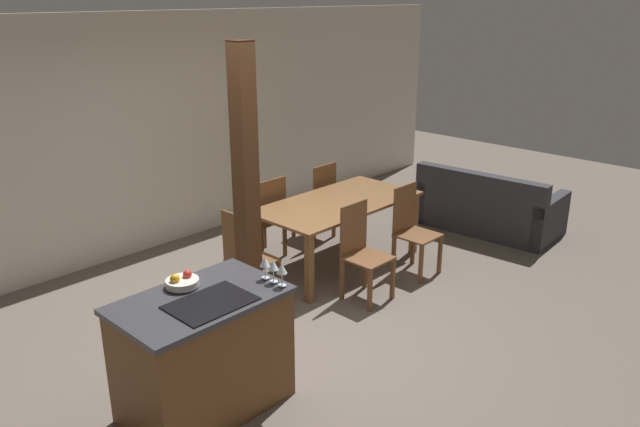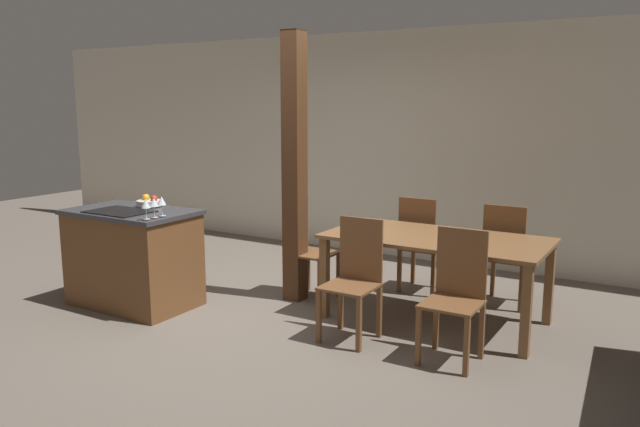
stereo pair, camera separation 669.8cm
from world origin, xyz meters
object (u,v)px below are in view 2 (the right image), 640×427
wine_glass_near (146,204)px  dining_chair_near_left (354,277)px  dining_table (436,247)px  dining_chair_far_right (506,254)px  fruit_bowl (149,202)px  kitchen_island (133,257)px  wine_glass_middle (154,203)px  dining_chair_head_end (307,247)px  timber_post (295,169)px  wine_glass_far (162,201)px  dining_chair_near_right (456,294)px  dining_chair_far_left (421,243)px

wine_glass_near → dining_chair_near_left: 1.83m
dining_table → dining_chair_far_right: dining_chair_far_right is taller
fruit_bowl → kitchen_island: bearing=-93.3°
wine_glass_middle → dining_chair_head_end: 1.54m
dining_chair_head_end → wine_glass_middle: bearing=148.7°
kitchen_island → dining_chair_far_right: size_ratio=1.22×
dining_table → dining_chair_near_left: 0.83m
timber_post → fruit_bowl: bearing=-149.7°
wine_glass_middle → wine_glass_far: bearing=90.0°
dining_chair_head_end → dining_chair_far_right: bearing=-68.0°
wine_glass_far → dining_chair_near_right: (2.47, 0.44, -0.54)m
wine_glass_far → dining_chair_far_right: 3.12m
wine_glass_near → dining_chair_near_right: wine_glass_near is taller
fruit_bowl → dining_chair_far_left: fruit_bowl is taller
fruit_bowl → dining_chair_head_end: fruit_bowl is taller
dining_chair_far_right → timber_post: 2.10m
fruit_bowl → dining_table: size_ratio=0.13×
fruit_bowl → dining_chair_near_left: 2.18m
dining_chair_near_right → dining_chair_far_left: same height
dining_chair_far_right → dining_chair_head_end: same height
wine_glass_far → dining_chair_head_end: (0.75, 1.14, -0.54)m
wine_glass_near → dining_chair_near_right: size_ratio=0.18×
fruit_bowl → wine_glass_middle: bearing=-40.3°
fruit_bowl → wine_glass_middle: size_ratio=1.40×
dining_chair_near_left → dining_chair_far_right: same height
wine_glass_far → dining_chair_near_right: 2.57m
fruit_bowl → dining_chair_far_left: bearing=35.2°
dining_chair_far_left → dining_chair_near_left: bearing=90.0°
fruit_bowl → wine_glass_near: wine_glass_near is taller
timber_post → wine_glass_far: bearing=-124.0°
fruit_bowl → dining_chair_near_right: bearing=2.1°
dining_chair_near_right → dining_chair_far_left: (-0.83, 1.39, 0.00)m
kitchen_island → dining_table: size_ratio=0.63×
dining_chair_near_right → timber_post: (-1.78, 0.58, 0.76)m
wine_glass_near → dining_chair_head_end: bearing=60.5°
dining_table → dining_chair_far_right: bearing=59.1°
dining_chair_far_left → dining_chair_far_right: bearing=-180.0°
wine_glass_far → dining_chair_far_left: bearing=48.3°
wine_glass_far → dining_chair_near_left: (1.64, 0.44, -0.54)m
wine_glass_far → dining_chair_far_left: size_ratio=0.18×
dining_chair_far_left → dining_chair_head_end: size_ratio=1.00×
dining_chair_near_left → dining_chair_far_left: same height
wine_glass_far → dining_chair_far_left: (1.64, 1.84, -0.54)m
wine_glass_near → wine_glass_far: size_ratio=1.00×
fruit_bowl → dining_chair_far_right: 3.36m
fruit_bowl → wine_glass_near: 0.72m
wine_glass_far → dining_chair_far_right: wine_glass_far is taller
kitchen_island → dining_chair_near_right: bearing=6.3°
kitchen_island → timber_post: (1.20, 0.91, 0.80)m
dining_chair_near_right → dining_chair_far_left: 1.63m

